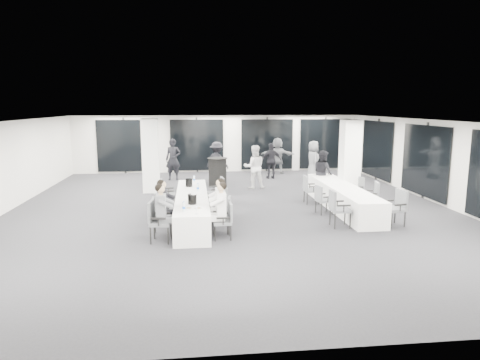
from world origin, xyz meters
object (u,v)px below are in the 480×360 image
object	(u,v)px
ice_bucket_near	(192,199)
ice_bucket_far	(189,183)
banquet_table_side	(342,198)
chair_main_left_near	(157,219)
chair_main_left_far	(166,192)
banquet_table_main	(192,207)
chair_main_right_second	(224,212)
chair_side_left_mid	(322,198)
chair_main_right_fourth	(220,198)
standing_guest_g	(173,157)
chair_main_right_mid	(221,202)
chair_main_right_far	(218,190)
chair_main_left_fourth	(164,201)
standing_guest_d	(271,158)
chair_side_left_near	(337,206)
chair_side_right_mid	(372,195)
cocktail_table	(218,172)
chair_main_left_mid	(162,206)
standing_guest_h	(323,170)
chair_main_right_near	(225,219)
standing_guest_c	(217,159)
standing_guest_e	(313,158)
chair_side_left_far	(309,188)
standing_guest_b	(254,164)
chair_side_right_far	(357,188)
standing_guest_f	(278,153)
chair_main_left_second	(159,214)
chair_side_right_near	(397,205)

from	to	relation	value
ice_bucket_near	ice_bucket_far	world-z (taller)	ice_bucket_near
banquet_table_side	chair_main_left_near	distance (m)	6.24
chair_main_left_far	ice_bucket_far	xyz separation A→B (m)	(0.75, -0.21, 0.33)
banquet_table_main	chair_main_left_far	size ratio (longest dim) A/B	5.24
chair_main_right_second	chair_side_left_mid	world-z (taller)	chair_main_right_second
chair_main_right_fourth	standing_guest_g	xyz separation A→B (m)	(-1.66, 6.44, 0.51)
chair_main_right_mid	chair_main_right_far	size ratio (longest dim) A/B	0.99
chair_main_left_fourth	standing_guest_d	bearing A→B (deg)	135.78
standing_guest_g	chair_main_right_fourth	bearing A→B (deg)	-68.79
chair_side_left_near	chair_side_right_mid	world-z (taller)	chair_side_left_near
cocktail_table	chair_main_left_mid	size ratio (longest dim) A/B	1.31
chair_main_left_fourth	chair_main_right_second	size ratio (longest dim) A/B	0.91
standing_guest_h	chair_main_left_mid	bearing A→B (deg)	106.98
banquet_table_main	chair_main_left_fourth	xyz separation A→B (m)	(-0.82, 0.49, 0.12)
chair_side_right_mid	ice_bucket_far	xyz separation A→B (m)	(-5.69, 0.83, 0.34)
chair_main_right_near	chair_side_left_near	distance (m)	3.19
standing_guest_c	chair_main_right_fourth	bearing A→B (deg)	122.90
cocktail_table	standing_guest_e	distance (m)	4.39
chair_main_right_second	ice_bucket_far	bearing A→B (deg)	29.71
banquet_table_side	standing_guest_d	distance (m)	6.11
chair_main_left_mid	standing_guest_g	distance (m)	7.22
chair_side_left_far	ice_bucket_far	xyz separation A→B (m)	(-4.03, -0.45, 0.33)
ice_bucket_near	chair_main_left_far	bearing A→B (deg)	107.70
chair_main_right_mid	chair_main_right_second	bearing A→B (deg)	178.67
chair_side_left_near	standing_guest_d	distance (m)	7.94
banquet_table_side	standing_guest_b	world-z (taller)	standing_guest_b
standing_guest_d	standing_guest_g	size ratio (longest dim) A/B	0.88
chair_main_left_far	standing_guest_e	distance (m)	7.73
chair_main_right_second	standing_guest_g	xyz separation A→B (m)	(-1.66, 8.22, 0.50)
chair_side_right_far	banquet_table_main	bearing A→B (deg)	95.94
chair_main_left_near	standing_guest_h	size ratio (longest dim) A/B	0.53
standing_guest_f	banquet_table_side	bearing A→B (deg)	110.21
chair_main_left_second	chair_main_left_mid	size ratio (longest dim) A/B	1.08
chair_main_left_near	ice_bucket_far	distance (m)	3.29
standing_guest_f	standing_guest_h	world-z (taller)	standing_guest_f
chair_main_right_second	chair_side_right_mid	xyz separation A→B (m)	(4.77, 1.75, -0.01)
chair_main_right_near	ice_bucket_near	bearing A→B (deg)	48.99
chair_side_right_mid	standing_guest_c	distance (m)	7.64
chair_main_right_far	chair_main_left_mid	bearing A→B (deg)	130.66
chair_main_left_second	chair_side_right_far	size ratio (longest dim) A/B	1.09
chair_side_left_near	chair_side_right_near	world-z (taller)	chair_side_left_near
banquet_table_side	chair_main_right_mid	bearing A→B (deg)	-166.03
chair_main_right_second	standing_guest_h	world-z (taller)	standing_guest_h
chair_main_left_fourth	chair_main_left_far	size ratio (longest dim) A/B	0.90
cocktail_table	chair_main_right_fourth	size ratio (longest dim) A/B	1.24
chair_main_right_far	standing_guest_c	size ratio (longest dim) A/B	0.51
banquet_table_main	chair_main_left_mid	world-z (taller)	chair_main_left_mid
chair_main_left_near	chair_side_right_near	bearing A→B (deg)	104.00
standing_guest_b	standing_guest_e	bearing A→B (deg)	-152.06
chair_main_left_fourth	standing_guest_e	distance (m)	8.36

